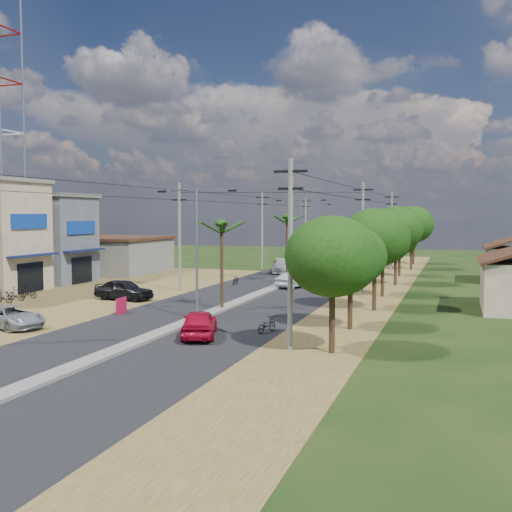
{
  "coord_description": "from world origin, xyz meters",
  "views": [
    {
      "loc": [
        14.93,
        -32.9,
        6.42
      ],
      "look_at": [
        -0.77,
        13.4,
        3.0
      ],
      "focal_mm": 42.0,
      "sensor_mm": 36.0,
      "label": 1
    }
  ],
  "objects": [
    {
      "name": "palm_median_mid",
      "position": [
        0.0,
        20.0,
        5.9
      ],
      "size": [
        2.0,
        2.0,
        6.55
      ],
      "color": "black",
      "rests_on": "ground"
    },
    {
      "name": "tree_east_a",
      "position": [
        9.5,
        -6.0,
        4.49
      ],
      "size": [
        4.4,
        4.4,
        6.37
      ],
      "color": "black",
      "rests_on": "ground"
    },
    {
      "name": "road",
      "position": [
        0.0,
        15.0,
        0.02
      ],
      "size": [
        12.0,
        110.0,
        0.04
      ],
      "primitive_type": "cube",
      "color": "black",
      "rests_on": "ground"
    },
    {
      "name": "median",
      "position": [
        0.0,
        18.0,
        0.09
      ],
      "size": [
        1.0,
        90.0,
        0.18
      ],
      "primitive_type": "cube",
      "color": "#605E56",
      "rests_on": "ground"
    },
    {
      "name": "car_white_far",
      "position": [
        -3.21,
        29.47,
        0.74
      ],
      "size": [
        3.28,
        5.48,
        1.49
      ],
      "primitive_type": "imported",
      "rotation": [
        0.0,
        0.0,
        0.25
      ],
      "color": "beige",
      "rests_on": "ground"
    },
    {
      "name": "tree_east_g",
      "position": [
        9.8,
        38.0,
        5.24
      ],
      "size": [
        5.0,
        5.0,
        7.38
      ],
      "color": "black",
      "rests_on": "ground"
    },
    {
      "name": "streetlight_mid",
      "position": [
        0.0,
        25.0,
        4.79
      ],
      "size": [
        5.1,
        0.18,
        8.0
      ],
      "color": "gray",
      "rests_on": "ground"
    },
    {
      "name": "roadside_sign",
      "position": [
        -5.5,
        0.38,
        0.53
      ],
      "size": [
        0.15,
        1.29,
        1.07
      ],
      "rotation": [
        0.0,
        0.0,
        0.05
      ],
      "color": "maroon",
      "rests_on": "ground"
    },
    {
      "name": "utility_pole_e_b",
      "position": [
        7.5,
        16.0,
        4.76
      ],
      "size": [
        1.6,
        0.24,
        9.0
      ],
      "color": "#605E56",
      "rests_on": "ground"
    },
    {
      "name": "dirt_lot_west",
      "position": [
        -15.0,
        8.0,
        0.02
      ],
      "size": [
        18.0,
        46.0,
        0.04
      ],
      "primitive_type": "cube",
      "color": "#4F3C1B",
      "rests_on": "ground"
    },
    {
      "name": "utility_pole_e_c",
      "position": [
        7.5,
        38.0,
        4.76
      ],
      "size": [
        1.6,
        0.24,
        9.0
      ],
      "color": "#605E56",
      "rests_on": "ground"
    },
    {
      "name": "utility_pole_w_d",
      "position": [
        -7.0,
        55.0,
        4.76
      ],
      "size": [
        1.6,
        0.24,
        9.0
      ],
      "color": "#605E56",
      "rests_on": "ground"
    },
    {
      "name": "utility_pole_w_c",
      "position": [
        -7.0,
        34.0,
        4.76
      ],
      "size": [
        1.6,
        0.24,
        9.0
      ],
      "color": "#605E56",
      "rests_on": "ground"
    },
    {
      "name": "utility_pole_e_a",
      "position": [
        7.5,
        -6.0,
        4.76
      ],
      "size": [
        1.6,
        0.24,
        9.0
      ],
      "color": "#605E56",
      "rests_on": "ground"
    },
    {
      "name": "streetlight_near",
      "position": [
        0.0,
        0.0,
        4.79
      ],
      "size": [
        5.1,
        0.18,
        8.0
      ],
      "color": "gray",
      "rests_on": "ground"
    },
    {
      "name": "moto_rider_west_a",
      "position": [
        -4.14,
        17.6,
        0.46
      ],
      "size": [
        0.8,
        1.82,
        0.93
      ],
      "primitive_type": "imported",
      "rotation": [
        0.0,
        0.0,
        0.11
      ],
      "color": "black",
      "rests_on": "ground"
    },
    {
      "name": "moto_rider_east",
      "position": [
        5.2,
        -2.44,
        0.41
      ],
      "size": [
        0.99,
        1.64,
        0.81
      ],
      "primitive_type": "imported",
      "rotation": [
        0.0,
        0.0,
        2.83
      ],
      "color": "black",
      "rests_on": "ground"
    },
    {
      "name": "tree_east_h",
      "position": [
        9.5,
        46.0,
        4.64
      ],
      "size": [
        4.4,
        4.4,
        6.52
      ],
      "color": "black",
      "rests_on": "ground"
    },
    {
      "name": "palm_median_near",
      "position": [
        0.0,
        4.0,
        5.54
      ],
      "size": [
        2.0,
        2.0,
        6.15
      ],
      "color": "black",
      "rests_on": "ground"
    },
    {
      "name": "utility_pole_w_b",
      "position": [
        -7.0,
        12.0,
        4.76
      ],
      "size": [
        1.6,
        0.24,
        9.0
      ],
      "color": "#605E56",
      "rests_on": "ground"
    },
    {
      "name": "car_parked_dark",
      "position": [
        -8.62,
        5.87,
        0.77
      ],
      "size": [
        4.68,
        2.22,
        1.54
      ],
      "primitive_type": "imported",
      "rotation": [
        0.0,
        0.0,
        1.48
      ],
      "color": "black",
      "rests_on": "ground"
    },
    {
      "name": "tree_east_c",
      "position": [
        9.7,
        7.0,
        4.86
      ],
      "size": [
        4.6,
        4.6,
        6.83
      ],
      "color": "black",
      "rests_on": "ground"
    },
    {
      "name": "car_parked_silver",
      "position": [
        -8.83,
        -5.81,
        0.62
      ],
      "size": [
        4.89,
        3.27,
        1.25
      ],
      "primitive_type": "imported",
      "rotation": [
        0.0,
        0.0,
        1.28
      ],
      "color": "#95989D",
      "rests_on": "ground"
    },
    {
      "name": "tree_east_f",
      "position": [
        9.2,
        30.0,
        3.89
      ],
      "size": [
        3.8,
        3.8,
        5.52
      ],
      "color": "black",
      "rests_on": "ground"
    },
    {
      "name": "car_silver_mid",
      "position": [
        1.5,
        17.22,
        0.65
      ],
      "size": [
        2.77,
        4.19,
        1.3
      ],
      "primitive_type": "imported",
      "rotation": [
        0.0,
        0.0,
        2.76
      ],
      "color": "#95989D",
      "rests_on": "ground"
    },
    {
      "name": "tree_east_d",
      "position": [
        9.4,
        14.0,
        4.34
      ],
      "size": [
        4.2,
        4.2,
        6.13
      ],
      "color": "black",
      "rests_on": "ground"
    },
    {
      "name": "shophouse_grey",
      "position": [
        -21.98,
        14.0,
        4.16
      ],
      "size": [
        9.0,
        6.4,
        8.3
      ],
      "color": "#4C5054",
      "rests_on": "ground"
    },
    {
      "name": "tree_east_e",
      "position": [
        9.6,
        22.0,
        5.09
      ],
      "size": [
        4.8,
        4.8,
        7.14
      ],
      "color": "black",
      "rests_on": "ground"
    },
    {
      "name": "ground",
      "position": [
        0.0,
        0.0,
        0.0
      ],
      "size": [
        160.0,
        160.0,
        0.0
      ],
      "primitive_type": "plane",
      "color": "black",
      "rests_on": "ground"
    },
    {
      "name": "tree_east_b",
      "position": [
        9.3,
        0.0,
        4.11
      ],
      "size": [
        4.0,
        4.0,
        5.83
      ],
      "color": "black",
      "rests_on": "ground"
    },
    {
      "name": "car_red_near",
      "position": [
        2.26,
        -4.72,
        0.72
      ],
      "size": [
        3.02,
        4.58,
        1.45
      ],
      "primitive_type": "imported",
      "rotation": [
        0.0,
        0.0,
        3.48
      ],
      "color": "maroon",
      "rests_on": "ground"
    },
    {
      "name": "low_shed",
      "position": [
        -21.0,
        24.0,
        1.97
      ],
      "size": [
        10.4,
        10.4,
        3.95
      ],
      "color": "#605E56",
      "rests_on": "ground"
    },
    {
      "name": "moto_rider_west_b",
      "position": [
        -5.0,
        32.33,
        0.54
      ],
      "size": [
        0.69,
        1.84,
        1.08
      ],
      "primitive_type": "imported",
      "rotation": [
        0.0,
        0.0,
        0.1
      ],
      "color": "black",
      "rests_on": "ground"
    },
    {
      "name": "streetlight_far",
      "position": [
        0.0,
        50.0,
        4.79
      ],
      "size": [
        5.1,
        0.18,
        8.0
      ],
      "color": "gray",
      "rests_on": "ground"
    },
    {
      "name": "palm_median_far",
      "position": [
        0.0,
        36.0,
        5.26
      ],
      "size": [
        2.0,
        2.0,
        5.85
      ],
      "color": "black",
      "rests_on": "ground"
    },
    {
      "name": "dirt_shoulder_east",
      "position": [
        8.5,
        15.0,
        0.01
      ],
      "size": [
        5.0,
        90.0,
        0.03
      ],
      "primitive_type": "cube",
      "color": "#4F3C1B",
      "rests_on": "ground"
    }
  ]
}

